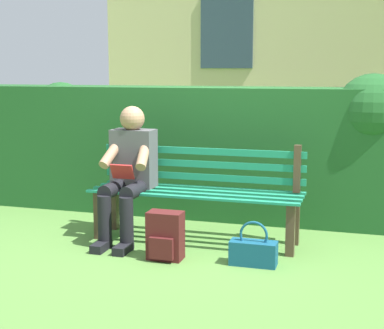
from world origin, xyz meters
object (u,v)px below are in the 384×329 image
(park_bench, at_px, (198,190))
(handbag, at_px, (253,252))
(person_seated, at_px, (129,170))
(backpack, at_px, (165,236))

(park_bench, distance_m, handbag, 0.89)
(handbag, bearing_deg, person_seated, -17.28)
(person_seated, xyz_separation_m, handbag, (-1.19, 0.37, -0.52))
(person_seated, relative_size, handbag, 3.26)
(park_bench, relative_size, handbag, 5.14)
(backpack, xyz_separation_m, handbag, (-0.70, -0.06, -0.08))
(backpack, bearing_deg, person_seated, -41.36)
(park_bench, height_order, person_seated, person_seated)
(park_bench, bearing_deg, backpack, 81.37)
(backpack, bearing_deg, park_bench, -98.63)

